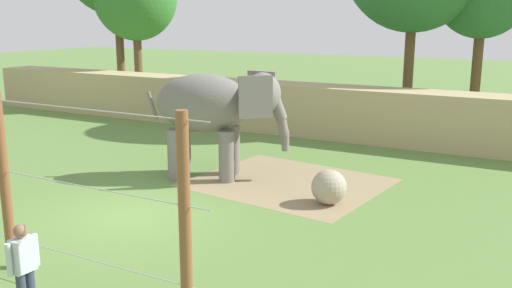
{
  "coord_description": "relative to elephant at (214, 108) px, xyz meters",
  "views": [
    {
      "loc": [
        8.98,
        -10.11,
        4.82
      ],
      "look_at": [
        1.84,
        3.1,
        1.4
      ],
      "focal_mm": 39.0,
      "sensor_mm": 36.0,
      "label": 1
    }
  ],
  "objects": [
    {
      "name": "cable_fence",
      "position": [
        -0.01,
        -7.34,
        -0.41
      ],
      "size": [
        9.25,
        0.2,
        3.48
      ],
      "color": "brown",
      "rests_on": "ground"
    },
    {
      "name": "ground_plane",
      "position": [
        0.02,
        -3.88,
        -2.16
      ],
      "size": [
        120.0,
        120.0,
        0.0
      ],
      "primitive_type": "plane",
      "color": "#5B7F3D"
    },
    {
      "name": "elephant",
      "position": [
        0.0,
        0.0,
        0.0
      ],
      "size": [
        4.19,
        2.6,
        3.25
      ],
      "color": "slate",
      "rests_on": "ground"
    },
    {
      "name": "embankment_wall",
      "position": [
        0.02,
        7.34,
        -1.1
      ],
      "size": [
        36.0,
        1.8,
        2.1
      ],
      "primitive_type": "cube",
      "color": "tan",
      "rests_on": "ground"
    },
    {
      "name": "zookeeper",
      "position": [
        1.86,
        -8.56,
        -1.23
      ],
      "size": [
        0.25,
        0.59,
        1.67
      ],
      "color": "#33384C",
      "rests_on": "ground"
    },
    {
      "name": "enrichment_ball",
      "position": [
        4.02,
        -0.76,
        -1.69
      ],
      "size": [
        0.93,
        0.93,
        0.93
      ],
      "primitive_type": "sphere",
      "color": "tan",
      "rests_on": "ground"
    },
    {
      "name": "dirt_patch",
      "position": [
        2.24,
        0.51,
        -2.15
      ],
      "size": [
        5.9,
        5.24,
        0.01
      ],
      "primitive_type": "cube",
      "rotation": [
        0.0,
        0.0,
        -0.13
      ],
      "color": "#937F5B",
      "rests_on": "ground"
    }
  ]
}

